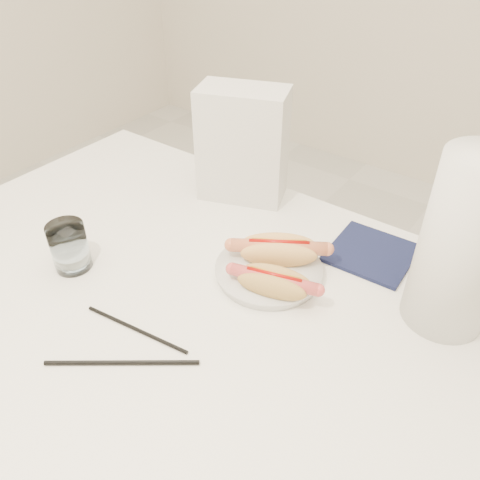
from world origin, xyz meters
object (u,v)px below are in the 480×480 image
Objects in this scene: hotdog_left at (279,250)px; water_glass at (69,247)px; napkin_box at (243,145)px; paper_towel_roll at (464,246)px; plate at (269,272)px; table at (191,315)px; hotdog_right at (274,282)px.

water_glass reaches higher than hotdog_left.
napkin_box is 0.50m from paper_towel_roll.
water_glass is (-0.31, -0.19, 0.04)m from plate.
napkin_box is 0.84× the size of paper_towel_roll.
water_glass is at bearing -160.57° from table.
paper_towel_roll is at bearing 28.26° from table.
water_glass reaches higher than hotdog_right.
paper_towel_roll reaches higher than hotdog_right.
water_glass is 0.38× the size of napkin_box.
plate is 0.76× the size of napkin_box.
plate is 2.02× the size of water_glass.
plate is 0.64× the size of paper_towel_roll.
table is at bearing -165.58° from hotdog_right.
hotdog_right is at bearing 30.07° from table.
napkin_box is at bearing 119.20° from hotdog_right.
plate is 1.17× the size of hotdog_left.
water_glass reaches higher than table.
water_glass is (-0.31, -0.23, 0.01)m from hotdog_left.
paper_towel_roll is (0.38, 0.20, 0.21)m from table.
hotdog_right is 0.30m from paper_towel_roll.
hotdog_left is 0.08m from hotdog_right.
plate is 0.37m from water_glass.
hotdog_left is 1.05× the size of hotdog_right.
hotdog_right is 0.38m from water_glass.
hotdog_left is 1.73× the size of water_glass.
plate is at bearing 52.87° from table.
table is 0.20m from hotdog_left.
hotdog_right is (0.04, -0.08, -0.00)m from hotdog_left.
napkin_box reaches higher than hotdog_left.
napkin_box is at bearing 75.49° from water_glass.
plate is 0.06m from hotdog_right.
paper_towel_roll is (0.29, 0.08, 0.14)m from plate.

